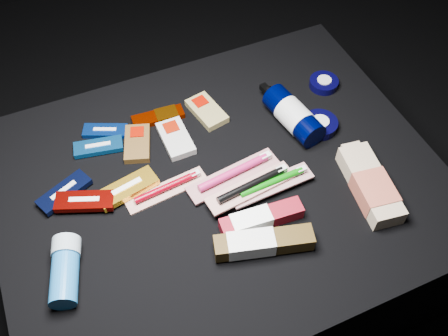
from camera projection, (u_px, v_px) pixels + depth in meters
name	position (u px, v px, depth m)	size (l,w,h in m)	color
ground	(221.00, 260.00, 1.44)	(3.00, 3.00, 0.00)	black
cloth_table	(220.00, 224.00, 1.28)	(0.98, 0.78, 0.40)	black
luna_bar_0	(105.00, 131.00, 1.19)	(0.11, 0.08, 0.01)	navy
luna_bar_1	(98.00, 147.00, 1.16)	(0.12, 0.06, 0.01)	#0F58A2
luna_bar_2	(64.00, 192.00, 1.08)	(0.13, 0.09, 0.02)	black
luna_bar_3	(127.00, 188.00, 1.08)	(0.14, 0.07, 0.02)	gold
luna_bar_4	(85.00, 201.00, 1.06)	(0.13, 0.09, 0.02)	#730704
clif_bar_0	(137.00, 142.00, 1.17)	(0.09, 0.12, 0.02)	#513616
clif_bar_1	(175.00, 137.00, 1.18)	(0.06, 0.11, 0.02)	#B2B1AB
clif_bar_2	(206.00, 110.00, 1.23)	(0.08, 0.12, 0.02)	olive
power_bar	(161.00, 116.00, 1.22)	(0.13, 0.05, 0.02)	#751400
lotion_bottle	(293.00, 115.00, 1.19)	(0.09, 0.21, 0.07)	black
cream_tin_upper	(324.00, 83.00, 1.29)	(0.07, 0.07, 0.02)	black
cream_tin_lower	(320.00, 125.00, 1.20)	(0.08, 0.08, 0.03)	black
bodywash_bottle	(371.00, 186.00, 1.08)	(0.10, 0.22, 0.04)	tan
deodorant_stick	(65.00, 270.00, 0.95)	(0.09, 0.15, 0.06)	#1A61A2
toothbrush_pack_0	(167.00, 188.00, 1.09)	(0.19, 0.06, 0.02)	silver
toothbrush_pack_1	(235.00, 174.00, 1.10)	(0.22, 0.08, 0.02)	#B7B1AC
toothbrush_pack_2	(273.00, 183.00, 1.08)	(0.19, 0.05, 0.02)	silver
toothbrush_pack_3	(252.00, 186.00, 1.07)	(0.21, 0.07, 0.02)	silver
toothpaste_carton_red	(258.00, 220.00, 1.03)	(0.18, 0.05, 0.03)	maroon
toothpaste_carton_green	(259.00, 243.00, 0.99)	(0.20, 0.10, 0.04)	#3A280C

